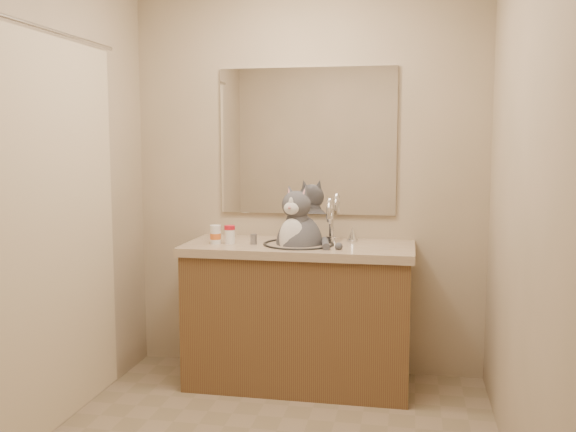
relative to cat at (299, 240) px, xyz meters
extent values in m
cube|color=tan|center=(0.00, 0.29, 0.33)|extent=(2.20, 0.01, 2.40)
cube|color=tan|center=(0.00, -2.22, 0.33)|extent=(2.20, 0.01, 2.40)
cube|color=tan|center=(-1.10, -0.97, 0.33)|extent=(0.01, 2.50, 2.40)
cube|color=tan|center=(1.11, -0.97, 0.33)|extent=(0.01, 2.50, 2.40)
cube|color=brown|center=(0.00, 0.00, -0.47)|extent=(1.30, 0.55, 0.80)
cube|color=tan|center=(0.00, 0.00, -0.04)|extent=(1.34, 0.59, 0.05)
torus|color=black|center=(0.00, -0.02, -0.02)|extent=(0.42, 0.42, 0.02)
ellipsoid|color=white|center=(0.00, -0.02, -0.09)|extent=(0.40, 0.40, 0.15)
cylinder|color=silver|center=(0.17, 0.15, 0.08)|extent=(0.03, 0.03, 0.18)
torus|color=silver|center=(0.17, 0.08, 0.17)|extent=(0.03, 0.16, 0.16)
cone|color=silver|center=(0.30, 0.15, 0.03)|extent=(0.06, 0.06, 0.08)
cube|color=white|center=(0.00, 0.27, 0.58)|extent=(1.10, 0.02, 0.90)
cube|color=beige|center=(-1.05, -0.87, 0.13)|extent=(0.01, 1.20, 1.90)
cylinder|color=silver|center=(-1.05, -0.87, 1.10)|extent=(0.02, 1.30, 0.02)
ellipsoid|color=#4C4D52|center=(0.00, 0.01, -0.04)|extent=(0.35, 0.37, 0.38)
ellipsoid|color=silver|center=(-0.02, -0.08, 0.02)|extent=(0.17, 0.12, 0.24)
ellipsoid|color=#4C4D52|center=(-0.01, -0.03, 0.21)|extent=(0.20, 0.19, 0.16)
ellipsoid|color=silver|center=(-0.03, -0.09, 0.20)|extent=(0.10, 0.07, 0.07)
sphere|color=#D88C8C|center=(-0.03, -0.12, 0.21)|extent=(0.02, 0.02, 0.02)
cone|color=#4C4D52|center=(-0.05, 0.00, 0.29)|extent=(0.08, 0.07, 0.08)
cone|color=#4C4D52|center=(0.04, -0.03, 0.29)|extent=(0.08, 0.07, 0.08)
cylinder|color=#4C4D52|center=(0.17, -0.07, 0.00)|extent=(0.08, 0.25, 0.04)
cylinder|color=white|center=(-0.40, -0.07, 0.02)|extent=(0.08, 0.08, 0.08)
cylinder|color=red|center=(-0.40, -0.07, 0.08)|extent=(0.08, 0.08, 0.02)
cylinder|color=white|center=(-0.48, -0.09, 0.02)|extent=(0.07, 0.07, 0.09)
cylinder|color=orange|center=(-0.48, -0.09, 0.02)|extent=(0.07, 0.07, 0.04)
cylinder|color=white|center=(-0.48, -0.09, 0.08)|extent=(0.07, 0.07, 0.02)
cylinder|color=gray|center=(-0.26, -0.07, 0.01)|extent=(0.04, 0.04, 0.06)
camera|label=1|loc=(0.64, -3.67, 0.58)|focal=40.00mm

